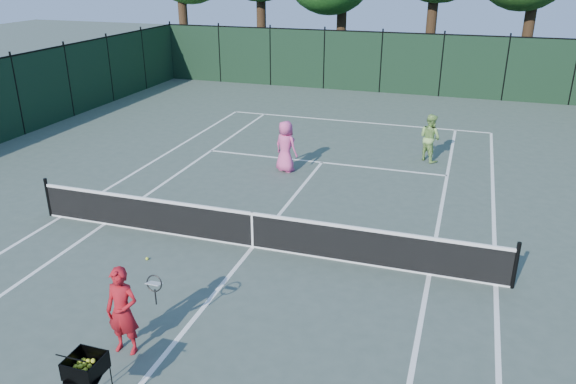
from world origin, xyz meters
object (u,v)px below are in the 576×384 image
(loose_ball_midcourt, at_px, (147,259))
(ball_hopper, at_px, (85,366))
(player_green, at_px, (430,138))
(coach, at_px, (123,311))
(player_pink, at_px, (286,146))

(loose_ball_midcourt, bearing_deg, ball_hopper, -68.88)
(loose_ball_midcourt, bearing_deg, player_green, 58.99)
(coach, bearing_deg, player_pink, 88.28)
(ball_hopper, bearing_deg, coach, 86.51)
(coach, xyz_separation_m, player_pink, (-0.23, 9.49, 0.02))
(coach, distance_m, loose_ball_midcourt, 3.33)
(coach, relative_size, loose_ball_midcourt, 23.89)
(coach, distance_m, player_green, 12.67)
(player_green, bearing_deg, coach, 110.39)
(player_green, relative_size, loose_ball_midcourt, 23.77)
(player_green, xyz_separation_m, loose_ball_midcourt, (-5.45, -9.07, -0.77))
(ball_hopper, height_order, loose_ball_midcourt, ball_hopper)
(coach, bearing_deg, loose_ball_midcourt, 112.27)
(player_green, bearing_deg, ball_hopper, 113.31)
(player_pink, xyz_separation_m, loose_ball_midcourt, (-1.16, -6.57, -0.80))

